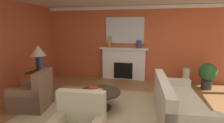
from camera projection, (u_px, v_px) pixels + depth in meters
name	position (u px, v px, depth m)	size (l,w,h in m)	color
ground_plane	(127.00, 113.00, 4.12)	(9.26, 9.26, 0.00)	olive
wall_fireplace	(139.00, 43.00, 6.66)	(7.72, 0.12, 2.73)	#C65633
wall_window	(0.00, 49.00, 4.95)	(0.12, 6.34, 2.73)	#C65633
crown_moulding	(140.00, 7.00, 6.34)	(7.72, 0.08, 0.12)	white
area_rug	(100.00, 108.00, 4.34)	(3.41, 2.72, 0.01)	tan
fireplace	(124.00, 64.00, 6.73)	(1.80, 0.35, 1.20)	white
mantel_mirror	(125.00, 30.00, 6.60)	(1.43, 0.04, 0.96)	silver
sofa	(177.00, 106.00, 3.82)	(1.06, 2.16, 0.85)	beige
armchair_near_window	(33.00, 96.00, 4.33)	(0.92, 0.92, 0.95)	brown
coffee_table	(100.00, 96.00, 4.28)	(1.00, 1.00, 0.45)	#2D2319
side_table	(41.00, 81.00, 5.22)	(0.56, 0.56, 0.70)	#2D2319
table_lamp	(38.00, 53.00, 5.06)	(0.44, 0.44, 0.75)	black
vase_tall_corner	(186.00, 77.00, 6.01)	(0.25, 0.25, 0.60)	beige
vase_mantel_left	(109.00, 42.00, 6.64)	(0.12, 0.12, 0.41)	#B7892D
vase_on_side_table	(41.00, 65.00, 4.97)	(0.13, 0.13, 0.44)	navy
vase_mantel_right	(139.00, 44.00, 6.41)	(0.18, 0.18, 0.28)	navy
book_red_cover	(98.00, 90.00, 4.27)	(0.24, 0.17, 0.04)	maroon
book_art_folio	(97.00, 90.00, 4.13)	(0.20, 0.18, 0.04)	tan
book_small_novel	(93.00, 87.00, 4.21)	(0.21, 0.16, 0.04)	maroon
potted_plant	(207.00, 74.00, 5.63)	(0.56, 0.56, 0.83)	#333333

